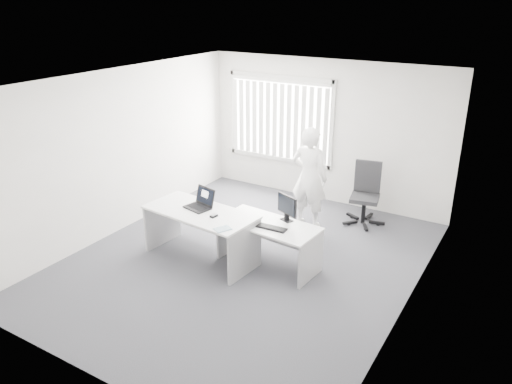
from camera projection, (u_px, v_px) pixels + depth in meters
The scene contains 18 objects.
ground at pixel (244, 261), 7.84m from camera, with size 6.00×6.00×0.00m, color #515259.
wall_back at pixel (326, 132), 9.71m from camera, with size 5.00×0.02×2.80m, color silver.
wall_front at pixel (82, 267), 4.94m from camera, with size 5.00×0.02×2.80m, color silver.
wall_left at pixel (120, 152), 8.52m from camera, with size 0.02×6.00×2.80m, color silver.
wall_right at pixel (415, 213), 6.13m from camera, with size 0.02×6.00×2.80m, color silver.
ceiling at pixel (242, 81), 6.81m from camera, with size 5.00×6.00×0.02m, color white.
window at pixel (280, 119), 10.10m from camera, with size 2.32×0.06×1.76m, color silver.
blinds at pixel (278, 121), 10.07m from camera, with size 2.20×0.10×1.50m, color silver, non-canonical shape.
desk_near at pixel (201, 224), 7.73m from camera, with size 1.85×1.00×0.81m.
desk_far at pixel (269, 235), 7.57m from camera, with size 1.59×0.85×0.70m.
office_chair at pixel (364, 204), 9.06m from camera, with size 0.76×0.76×1.13m.
person at pixel (309, 177), 8.75m from camera, with size 0.67×0.44×1.82m, color white.
laptop at pixel (197, 199), 7.69m from camera, with size 0.39×0.35×0.30m, color black, non-canonical shape.
paper_sheet at pixel (216, 218), 7.42m from camera, with size 0.31×0.22×0.00m, color white.
mouse at pixel (214, 215), 7.44m from camera, with size 0.07×0.12×0.05m, color silver, non-canonical shape.
booklet at pixel (223, 229), 7.06m from camera, with size 0.16×0.23×0.01m, color white.
keyboard at pixel (271, 228), 7.33m from camera, with size 0.47×0.16×0.02m, color black.
monitor at pixel (287, 208), 7.52m from camera, with size 0.41×0.12×0.41m, color black, non-canonical shape.
Camera 1 is at (3.70, -5.80, 3.92)m, focal length 35.00 mm.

